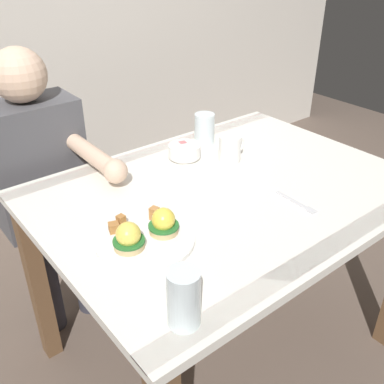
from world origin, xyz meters
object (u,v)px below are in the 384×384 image
object	(u,v)px
eggs_benedict_plate	(145,235)
coffee_mug	(230,148)
dining_table	(226,215)
diner_person	(43,180)
water_glass_far	(204,130)
fork	(298,204)
water_glass_near	(184,302)
fruit_bowl	(185,151)

from	to	relation	value
eggs_benedict_plate	coffee_mug	size ratio (longest dim) A/B	2.43
dining_table	diner_person	distance (m)	0.72
diner_person	eggs_benedict_plate	bearing A→B (deg)	-87.84
dining_table	water_glass_far	size ratio (longest dim) A/B	9.99
fork	water_glass_near	distance (m)	0.59
fruit_bowl	coffee_mug	distance (m)	0.17
water_glass_near	diner_person	xyz separation A→B (m)	(0.07, 0.97, -0.15)
dining_table	water_glass_far	distance (m)	0.40
fruit_bowl	water_glass_near	bearing A→B (deg)	-127.84
fruit_bowl	water_glass_far	distance (m)	0.16
water_glass_far	diner_person	world-z (taller)	diner_person
eggs_benedict_plate	fruit_bowl	bearing A→B (deg)	40.76
eggs_benedict_plate	fork	world-z (taller)	eggs_benedict_plate
coffee_mug	water_glass_near	xyz separation A→B (m)	(-0.61, -0.52, 0.01)
dining_table	diner_person	xyz separation A→B (m)	(-0.40, 0.60, 0.02)
coffee_mug	water_glass_far	bearing A→B (deg)	81.23
eggs_benedict_plate	water_glass_near	size ratio (longest dim) A/B	1.96
water_glass_near	water_glass_far	world-z (taller)	water_glass_near
diner_person	water_glass_near	bearing A→B (deg)	-94.02
water_glass_far	fruit_bowl	bearing A→B (deg)	-156.86
dining_table	eggs_benedict_plate	bearing A→B (deg)	-168.02
dining_table	water_glass_near	size ratio (longest dim) A/B	8.73
fork	water_glass_far	bearing A→B (deg)	82.33
dining_table	water_glass_near	world-z (taller)	water_glass_near
coffee_mug	fork	xyz separation A→B (m)	(-0.04, -0.36, -0.05)
water_glass_near	coffee_mug	bearing A→B (deg)	40.22
water_glass_far	diner_person	distance (m)	0.65
fruit_bowl	water_glass_far	xyz separation A→B (m)	(0.15, 0.06, 0.02)
fork	diner_person	world-z (taller)	diner_person
dining_table	fork	bearing A→B (deg)	-63.76
eggs_benedict_plate	diner_person	xyz separation A→B (m)	(-0.03, 0.68, -0.11)
water_glass_near	diner_person	world-z (taller)	diner_person
eggs_benedict_plate	coffee_mug	xyz separation A→B (m)	(0.52, 0.23, 0.03)
eggs_benedict_plate	fork	size ratio (longest dim) A/B	1.74
dining_table	water_glass_near	xyz separation A→B (m)	(-0.46, -0.37, 0.17)
dining_table	eggs_benedict_plate	world-z (taller)	eggs_benedict_plate
dining_table	fruit_bowl	distance (m)	0.30
water_glass_near	diner_person	distance (m)	0.98
fork	coffee_mug	bearing A→B (deg)	82.89
fruit_bowl	water_glass_far	size ratio (longest dim) A/B	1.00
water_glass_far	eggs_benedict_plate	bearing A→B (deg)	-143.33
coffee_mug	diner_person	distance (m)	0.72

